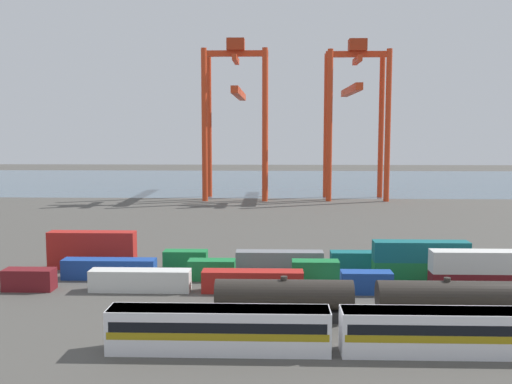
# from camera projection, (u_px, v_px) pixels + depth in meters

# --- Properties ---
(ground_plane) EXTENTS (420.00, 420.00, 0.00)m
(ground_plane) POSITION_uv_depth(u_px,v_px,m) (315.00, 232.00, 110.98)
(ground_plane) COLOR #4C4944
(harbour_water) EXTENTS (400.00, 110.00, 0.01)m
(harbour_water) POSITION_uv_depth(u_px,v_px,m) (295.00, 181.00, 218.85)
(harbour_water) COLOR #475B6B
(harbour_water) RESTS_ON ground_plane
(passenger_train) EXTENTS (39.75, 3.14, 3.90)m
(passenger_train) POSITION_uv_depth(u_px,v_px,m) (335.00, 329.00, 50.73)
(passenger_train) COLOR silver
(passenger_train) RESTS_ON ground_plane
(freight_tank_row) EXTENTS (47.06, 3.05, 4.51)m
(freight_tank_row) POSITION_uv_depth(u_px,v_px,m) (447.00, 300.00, 59.19)
(freight_tank_row) COLOR #232326
(freight_tank_row) RESTS_ON ground_plane
(shipping_container_0) EXTENTS (6.04, 2.44, 2.60)m
(shipping_container_0) POSITION_uv_depth(u_px,v_px,m) (29.00, 279.00, 70.75)
(shipping_container_0) COLOR maroon
(shipping_container_0) RESTS_ON ground_plane
(shipping_container_1) EXTENTS (12.10, 2.44, 2.60)m
(shipping_container_1) POSITION_uv_depth(u_px,v_px,m) (140.00, 280.00, 70.33)
(shipping_container_1) COLOR silver
(shipping_container_1) RESTS_ON ground_plane
(shipping_container_2) EXTENTS (12.10, 2.44, 2.60)m
(shipping_container_2) POSITION_uv_depth(u_px,v_px,m) (253.00, 281.00, 69.91)
(shipping_container_2) COLOR #AD211C
(shipping_container_2) RESTS_ON ground_plane
(shipping_container_3) EXTENTS (6.04, 2.44, 2.60)m
(shipping_container_3) POSITION_uv_depth(u_px,v_px,m) (366.00, 282.00, 69.49)
(shipping_container_3) COLOR #1C4299
(shipping_container_3) RESTS_ON ground_plane
(shipping_container_4) EXTENTS (12.10, 2.44, 2.60)m
(shipping_container_4) POSITION_uv_depth(u_px,v_px,m) (481.00, 283.00, 69.07)
(shipping_container_4) COLOR maroon
(shipping_container_4) RESTS_ON ground_plane
(shipping_container_5) EXTENTS (12.10, 2.44, 2.60)m
(shipping_container_5) POSITION_uv_depth(u_px,v_px,m) (482.00, 262.00, 68.79)
(shipping_container_5) COLOR silver
(shipping_container_5) RESTS_ON shipping_container_4
(shipping_container_8) EXTENTS (12.10, 2.44, 2.60)m
(shipping_container_8) POSITION_uv_depth(u_px,v_px,m) (109.00, 269.00, 76.13)
(shipping_container_8) COLOR #1C4299
(shipping_container_8) RESTS_ON ground_plane
(shipping_container_9) EXTENTS (6.04, 2.44, 2.60)m
(shipping_container_9) POSITION_uv_depth(u_px,v_px,m) (212.00, 270.00, 75.71)
(shipping_container_9) COLOR #197538
(shipping_container_9) RESTS_ON ground_plane
(shipping_container_10) EXTENTS (6.04, 2.44, 2.60)m
(shipping_container_10) POSITION_uv_depth(u_px,v_px,m) (315.00, 270.00, 75.30)
(shipping_container_10) COLOR #197538
(shipping_container_10) RESTS_ON ground_plane
(shipping_container_11) EXTENTS (12.10, 2.44, 2.60)m
(shipping_container_11) POSITION_uv_depth(u_px,v_px,m) (420.00, 271.00, 74.88)
(shipping_container_11) COLOR #197538
(shipping_container_11) RESTS_ON ground_plane
(shipping_container_12) EXTENTS (12.10, 2.44, 2.60)m
(shipping_container_12) POSITION_uv_depth(u_px,v_px,m) (421.00, 251.00, 74.61)
(shipping_container_12) COLOR #146066
(shipping_container_12) RESTS_ON shipping_container_11
(shipping_container_16) EXTENTS (12.10, 2.44, 2.60)m
(shipping_container_16) POSITION_uv_depth(u_px,v_px,m) (93.00, 259.00, 81.88)
(shipping_container_16) COLOR #AD211C
(shipping_container_16) RESTS_ON ground_plane
(shipping_container_17) EXTENTS (12.10, 2.44, 2.60)m
(shipping_container_17) POSITION_uv_depth(u_px,v_px,m) (92.00, 241.00, 81.61)
(shipping_container_17) COLOR #AD211C
(shipping_container_17) RESTS_ON shipping_container_16
(shipping_container_18) EXTENTS (6.04, 2.44, 2.60)m
(shipping_container_18) POSITION_uv_depth(u_px,v_px,m) (186.00, 260.00, 81.48)
(shipping_container_18) COLOR #197538
(shipping_container_18) RESTS_ON ground_plane
(shipping_container_19) EXTENTS (12.10, 2.44, 2.60)m
(shipping_container_19) POSITION_uv_depth(u_px,v_px,m) (279.00, 260.00, 81.07)
(shipping_container_19) COLOR slate
(shipping_container_19) RESTS_ON ground_plane
(shipping_container_20) EXTENTS (12.10, 2.44, 2.60)m
(shipping_container_20) POSITION_uv_depth(u_px,v_px,m) (374.00, 261.00, 80.67)
(shipping_container_20) COLOR #146066
(shipping_container_20) RESTS_ON ground_plane
(shipping_container_21) EXTENTS (12.10, 2.44, 2.60)m
(shipping_container_21) POSITION_uv_depth(u_px,v_px,m) (470.00, 262.00, 80.26)
(shipping_container_21) COLOR orange
(shipping_container_21) RESTS_ON ground_plane
(gantry_crane_west) EXTENTS (17.83, 41.92, 44.02)m
(gantry_crane_west) POSITION_uv_depth(u_px,v_px,m) (237.00, 104.00, 164.84)
(gantry_crane_west) COLOR red
(gantry_crane_west) RESTS_ON ground_plane
(gantry_crane_central) EXTENTS (17.11, 34.86, 43.72)m
(gantry_crane_central) POSITION_uv_depth(u_px,v_px,m) (355.00, 104.00, 162.76)
(gantry_crane_central) COLOR red
(gantry_crane_central) RESTS_ON ground_plane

